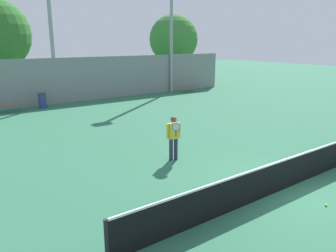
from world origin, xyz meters
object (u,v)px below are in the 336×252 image
(tennis_player, at_px, (174,136))
(tennis_net, at_px, (286,173))
(bench_courtside_near, at_px, (7,105))
(light_pole_center_back, at_px, (171,12))
(tennis_ball, at_px, (326,205))
(trash_bin, at_px, (42,101))
(tree_green_tall, at_px, (174,39))
(light_pole_near_left, at_px, (49,3))
(bench_courtside_far, at_px, (188,87))

(tennis_player, bearing_deg, tennis_net, -54.01)
(bench_courtside_near, bearing_deg, light_pole_center_back, 4.21)
(bench_courtside_near, relative_size, light_pole_center_back, 0.19)
(tennis_ball, bearing_deg, tennis_player, 103.06)
(tennis_player, distance_m, trash_bin, 12.82)
(bench_courtside_near, height_order, trash_bin, trash_bin)
(tennis_player, relative_size, tennis_ball, 24.29)
(tennis_net, height_order, trash_bin, trash_bin)
(tennis_player, height_order, tennis_ball, tennis_player)
(light_pole_center_back, bearing_deg, tennis_player, -126.06)
(bench_courtside_near, xyz_separation_m, tennis_ball, (4.54, -17.83, -0.42))
(trash_bin, xyz_separation_m, tree_green_tall, (16.08, 7.25, 3.93))
(tree_green_tall, bearing_deg, light_pole_center_back, -128.04)
(trash_bin, height_order, tree_green_tall, tree_green_tall)
(light_pole_near_left, bearing_deg, tennis_net, -86.53)
(trash_bin, height_order, tennis_ball, trash_bin)
(tennis_player, xyz_separation_m, bench_courtside_near, (-3.34, 12.63, -0.48))
(bench_courtside_far, xyz_separation_m, tree_green_tall, (3.89, 7.37, 3.97))
(trash_bin, relative_size, tennis_ball, 14.47)
(bench_courtside_far, bearing_deg, light_pole_center_back, 138.90)
(bench_courtside_far, bearing_deg, tennis_player, -131.12)
(tree_green_tall, bearing_deg, bench_courtside_near, -158.00)
(light_pole_center_back, height_order, trash_bin, light_pole_center_back)
(light_pole_center_back, bearing_deg, tree_green_tall, 51.96)
(tennis_ball, bearing_deg, light_pole_near_left, 93.12)
(bench_courtside_far, distance_m, trash_bin, 12.19)
(tennis_player, height_order, bench_courtside_far, tennis_player)
(trash_bin, bearing_deg, light_pole_center_back, 4.39)
(tennis_player, distance_m, tennis_ball, 5.41)
(bench_courtside_near, relative_size, tree_green_tall, 0.31)
(tennis_net, height_order, light_pole_near_left, light_pole_near_left)
(tennis_player, height_order, bench_courtside_near, tennis_player)
(tennis_net, xyz_separation_m, tennis_player, (-1.24, 3.90, 0.44))
(tennis_ball, bearing_deg, trash_bin, 97.53)
(tennis_player, height_order, tree_green_tall, tree_green_tall)
(tennis_player, height_order, trash_bin, tennis_player)
(light_pole_near_left, height_order, trash_bin, light_pole_near_left)
(light_pole_near_left, relative_size, trash_bin, 11.93)
(bench_courtside_far, xyz_separation_m, tennis_ball, (-9.82, -17.83, -0.42))
(bench_courtside_near, height_order, light_pole_near_left, light_pole_near_left)
(bench_courtside_near, bearing_deg, tennis_net, -74.52)
(tennis_net, distance_m, tree_green_tall, 27.81)
(bench_courtside_far, height_order, light_pole_near_left, light_pole_near_left)
(tennis_net, relative_size, bench_courtside_far, 5.79)
(bench_courtside_far, bearing_deg, tree_green_tall, 62.20)
(tennis_player, relative_size, bench_courtside_near, 0.76)
(tennis_net, relative_size, light_pole_near_left, 0.99)
(light_pole_near_left, height_order, tree_green_tall, light_pole_near_left)
(light_pole_near_left, relative_size, tennis_ball, 172.65)
(light_pole_near_left, bearing_deg, light_pole_center_back, -2.21)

